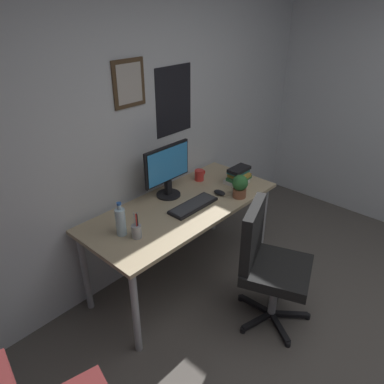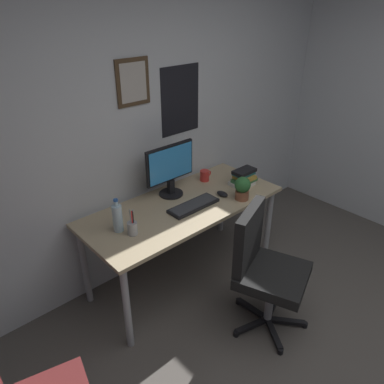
# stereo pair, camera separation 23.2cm
# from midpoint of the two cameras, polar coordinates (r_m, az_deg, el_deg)

# --- Properties ---
(wall_back) EXTENTS (4.40, 0.10, 2.60)m
(wall_back) POSITION_cam_midpoint_polar(r_m,az_deg,el_deg) (3.03, -9.59, 10.33)
(wall_back) COLOR silver
(wall_back) RESTS_ON ground_plane
(desk) EXTENTS (1.65, 0.71, 0.73)m
(desk) POSITION_cam_midpoint_polar(r_m,az_deg,el_deg) (2.98, -3.66, -3.27)
(desk) COLOR tan
(desk) RESTS_ON ground_plane
(office_chair) EXTENTS (0.59, 0.60, 0.95)m
(office_chair) POSITION_cam_midpoint_polar(r_m,az_deg,el_deg) (2.72, 9.10, -10.42)
(office_chair) COLOR black
(office_chair) RESTS_ON ground_plane
(monitor) EXTENTS (0.46, 0.20, 0.43)m
(monitor) POSITION_cam_midpoint_polar(r_m,az_deg,el_deg) (2.98, -6.05, 3.50)
(monitor) COLOR black
(monitor) RESTS_ON desk
(keyboard) EXTENTS (0.43, 0.15, 0.03)m
(keyboard) POSITION_cam_midpoint_polar(r_m,az_deg,el_deg) (2.90, -2.11, -2.14)
(keyboard) COLOR black
(keyboard) RESTS_ON desk
(computer_mouse) EXTENTS (0.06, 0.11, 0.04)m
(computer_mouse) POSITION_cam_midpoint_polar(r_m,az_deg,el_deg) (3.08, 2.13, -0.14)
(computer_mouse) COLOR black
(computer_mouse) RESTS_ON desk
(water_bottle) EXTENTS (0.07, 0.07, 0.25)m
(water_bottle) POSITION_cam_midpoint_polar(r_m,az_deg,el_deg) (2.60, -13.48, -4.49)
(water_bottle) COLOR silver
(water_bottle) RESTS_ON desk
(coffee_mug_near) EXTENTS (0.12, 0.08, 0.10)m
(coffee_mug_near) POSITION_cam_midpoint_polar(r_m,az_deg,el_deg) (3.31, -0.86, 2.59)
(coffee_mug_near) COLOR red
(coffee_mug_near) RESTS_ON desk
(potted_plant) EXTENTS (0.13, 0.13, 0.19)m
(potted_plant) POSITION_cam_midpoint_polar(r_m,az_deg,el_deg) (3.01, 5.21, 0.96)
(potted_plant) COLOR brown
(potted_plant) RESTS_ON desk
(pen_cup) EXTENTS (0.07, 0.07, 0.20)m
(pen_cup) POSITION_cam_midpoint_polar(r_m,az_deg,el_deg) (2.58, -11.13, -5.92)
(pen_cup) COLOR #9EA0A5
(pen_cup) RESTS_ON desk
(book_stack_left) EXTENTS (0.22, 0.17, 0.15)m
(book_stack_left) POSITION_cam_midpoint_polar(r_m,az_deg,el_deg) (3.26, 5.14, 2.50)
(book_stack_left) COLOR silver
(book_stack_left) RESTS_ON desk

